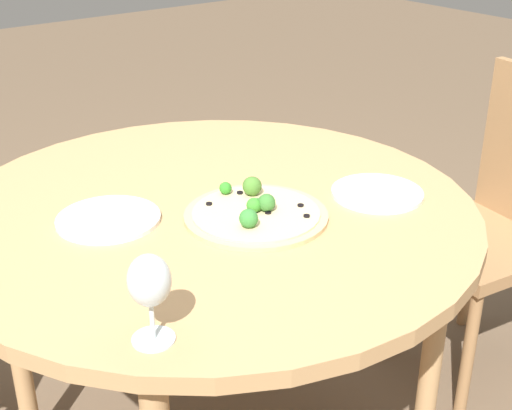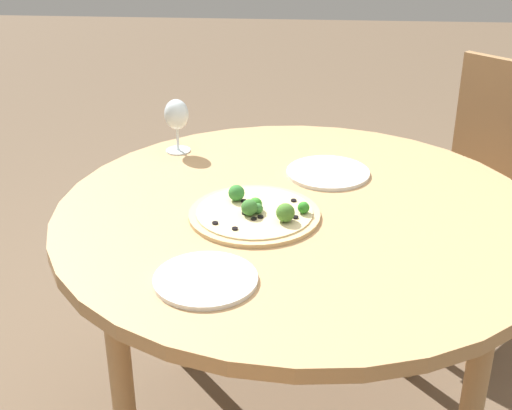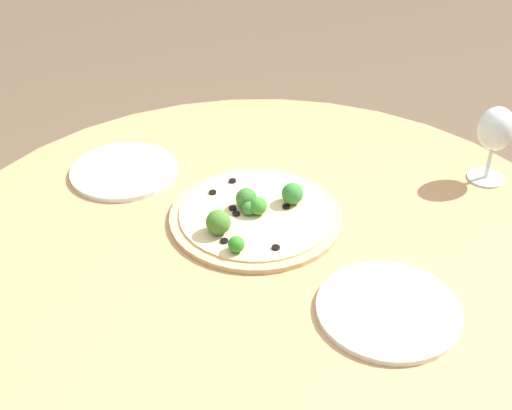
# 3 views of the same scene
# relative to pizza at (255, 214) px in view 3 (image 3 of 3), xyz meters

# --- Properties ---
(dining_table) EXTENTS (1.19, 1.19, 0.78)m
(dining_table) POSITION_rel_pizza_xyz_m (-0.10, -0.04, -0.08)
(dining_table) COLOR tan
(dining_table) RESTS_ON ground_plane
(pizza) EXTENTS (0.31, 0.31, 0.06)m
(pizza) POSITION_rel_pizza_xyz_m (0.00, 0.00, 0.00)
(pizza) COLOR tan
(pizza) RESTS_ON dining_table
(wine_glass) EXTENTS (0.07, 0.07, 0.15)m
(wine_glass) POSITION_rel_pizza_xyz_m (0.25, -0.40, 0.09)
(wine_glass) COLOR silver
(wine_glass) RESTS_ON dining_table
(plate_near) EXTENTS (0.22, 0.22, 0.01)m
(plate_near) POSITION_rel_pizza_xyz_m (-0.18, -0.26, -0.01)
(plate_near) COLOR silver
(plate_near) RESTS_ON dining_table
(plate_far) EXTENTS (0.21, 0.21, 0.01)m
(plate_far) POSITION_rel_pizza_xyz_m (0.08, 0.29, -0.01)
(plate_far) COLOR silver
(plate_far) RESTS_ON dining_table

